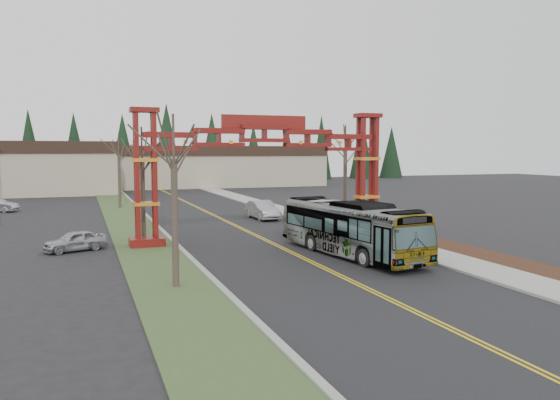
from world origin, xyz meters
name	(u,v)px	position (x,y,z in m)	size (l,w,h in m)	color
ground	(412,311)	(0.00, 0.00, 0.00)	(200.00, 200.00, 0.00)	black
road	(237,227)	(0.00, 25.00, 0.01)	(12.00, 110.00, 0.02)	black
lane_line_left	(236,227)	(-0.12, 25.00, 0.03)	(0.12, 100.00, 0.01)	gold
lane_line_right	(239,226)	(0.12, 25.00, 0.03)	(0.12, 100.00, 0.01)	gold
curb_right	(307,222)	(6.15, 25.00, 0.07)	(0.30, 110.00, 0.15)	gray
sidewalk_right	(322,222)	(7.60, 25.00, 0.08)	(2.60, 110.00, 0.14)	gray
landscape_strip	(461,249)	(10.20, 10.00, 0.06)	(2.60, 50.00, 0.12)	black
grass_median	(137,231)	(-8.00, 25.00, 0.04)	(4.00, 110.00, 0.08)	#394E27
curb_left	(161,230)	(-6.15, 25.00, 0.07)	(0.30, 110.00, 0.15)	gray
gateway_arch	(264,154)	(0.00, 18.00, 5.98)	(18.20, 1.60, 8.90)	#5C0F0C
retail_building_east	(208,166)	(10.00, 79.95, 3.51)	(38.00, 20.30, 7.00)	tan
conifer_treeline	(146,149)	(0.25, 92.00, 6.49)	(116.10, 5.60, 13.00)	black
transit_bus	(350,228)	(2.92, 10.87, 1.62)	(2.73, 11.65, 3.24)	#B1B4B9
silver_sedan	(262,210)	(3.51, 29.09, 0.83)	(1.76, 5.04, 1.66)	#A5A8AD
parked_car_near_a	(75,241)	(-12.36, 18.00, 0.64)	(1.51, 3.75, 1.28)	#A3A7AB
bare_tree_median_near	(174,160)	(-8.00, 6.73, 5.76)	(3.02, 3.02, 7.80)	#382D26
bare_tree_median_mid	(142,159)	(-8.00, 19.91, 5.64)	(3.18, 3.18, 7.78)	#382D26
bare_tree_median_far	(119,155)	(-8.00, 43.29, 5.76)	(2.93, 2.93, 7.74)	#382D26
bare_tree_right_far	(345,151)	(10.00, 25.49, 6.16)	(3.38, 3.38, 8.44)	#382D26
street_sign	(419,220)	(9.11, 12.88, 1.62)	(0.51, 0.16, 2.25)	#3F3F44
barrel_south	(379,227)	(9.00, 17.86, 0.48)	(0.52, 0.52, 0.97)	orange
barrel_mid	(364,223)	(9.00, 20.13, 0.48)	(0.52, 0.52, 0.97)	orange
barrel_north	(352,220)	(9.15, 22.42, 0.44)	(0.48, 0.48, 0.89)	orange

